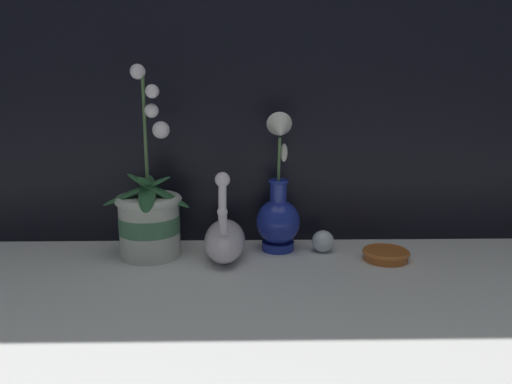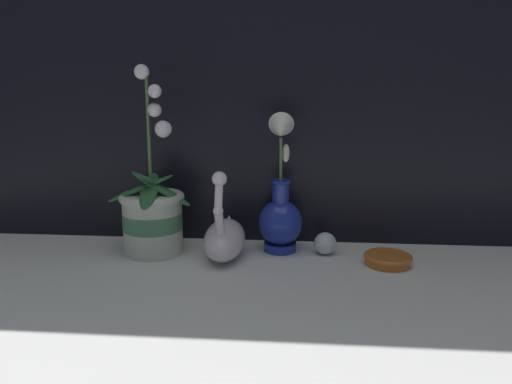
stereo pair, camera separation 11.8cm
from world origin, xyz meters
TOP-DOWN VIEW (x-y plane):
  - ground_plane at (0.00, 0.00)m, footprint 2.80×2.80m
  - window_backdrop at (0.00, 0.28)m, footprint 2.80×0.03m
  - orchid_potted_plant at (-0.28, 0.15)m, footprint 0.21×0.23m
  - swan_figurine at (-0.10, 0.13)m, footprint 0.10×0.21m
  - blue_vase at (0.04, 0.18)m, footprint 0.11×0.14m
  - glass_sphere at (0.15, 0.17)m, footprint 0.06×0.06m
  - amber_dish at (0.29, 0.11)m, footprint 0.11×0.11m

SIDE VIEW (x-z plane):
  - ground_plane at x=0.00m, z-range 0.00..0.00m
  - amber_dish at x=0.29m, z-range 0.00..0.03m
  - glass_sphere at x=0.15m, z-range 0.00..0.06m
  - swan_figurine at x=-0.10m, z-range -0.06..0.17m
  - orchid_potted_plant at x=-0.28m, z-range -0.13..0.33m
  - blue_vase at x=0.04m, z-range -0.07..0.28m
  - window_backdrop at x=0.00m, z-range 0.00..1.20m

